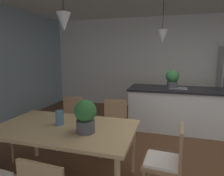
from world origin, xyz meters
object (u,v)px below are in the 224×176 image
object	(u,v)px
chair_kitchen_end	(167,160)
chair_far_right	(114,125)
kitchen_island	(179,109)
potted_plant_on_island	(172,78)
vase_on_dining_table	(60,118)
chair_far_left	(71,121)
potted_plant_on_table	(85,115)
dining_table	(65,131)

from	to	relation	value
chair_kitchen_end	chair_far_right	bearing A→B (deg)	134.09
chair_far_right	kitchen_island	bearing A→B (deg)	52.28
potted_plant_on_island	vase_on_dining_table	size ratio (longest dim) A/B	2.14
vase_on_dining_table	chair_far_left	bearing A→B (deg)	109.68
potted_plant_on_table	vase_on_dining_table	size ratio (longest dim) A/B	2.09
potted_plant_on_table	vase_on_dining_table	bearing A→B (deg)	162.01
kitchen_island	vase_on_dining_table	bearing A→B (deg)	-124.85
kitchen_island	vase_on_dining_table	distance (m)	2.72
dining_table	potted_plant_on_island	world-z (taller)	potted_plant_on_island
kitchen_island	chair_far_right	bearing A→B (deg)	-127.72
kitchen_island	potted_plant_on_island	xyz separation A→B (m)	(-0.17, 0.00, 0.65)
chair_kitchen_end	kitchen_island	size ratio (longest dim) A/B	0.41
dining_table	kitchen_island	distance (m)	2.68
kitchen_island	dining_table	bearing A→B (deg)	-122.80
kitchen_island	potted_plant_on_island	size ratio (longest dim) A/B	5.40
chair_far_left	kitchen_island	bearing A→B (deg)	36.82
chair_kitchen_end	potted_plant_on_island	bearing A→B (deg)	88.74
chair_kitchen_end	potted_plant_on_island	distance (m)	2.34
kitchen_island	chair_kitchen_end	bearing A→B (deg)	-95.53
chair_far_right	potted_plant_on_island	bearing A→B (deg)	56.93
chair_far_right	vase_on_dining_table	xyz separation A→B (m)	(-0.48, -0.84, 0.35)
chair_far_right	potted_plant_on_island	xyz separation A→B (m)	(0.90, 1.38, 0.64)
dining_table	vase_on_dining_table	world-z (taller)	vase_on_dining_table
kitchen_island	potted_plant_on_table	xyz separation A→B (m)	(-1.13, -2.35, 0.47)
chair_far_left	chair_kitchen_end	distance (m)	1.84
kitchen_island	vase_on_dining_table	size ratio (longest dim) A/B	11.57
dining_table	chair_far_right	world-z (taller)	chair_far_right
chair_far_right	vase_on_dining_table	bearing A→B (deg)	-119.63
chair_far_left	potted_plant_on_island	size ratio (longest dim) A/B	2.22
dining_table	chair_kitchen_end	size ratio (longest dim) A/B	1.98
chair_kitchen_end	vase_on_dining_table	world-z (taller)	vase_on_dining_table
chair_far_right	chair_far_left	world-z (taller)	same
chair_far_right	vase_on_dining_table	distance (m)	1.02
chair_far_left	kitchen_island	size ratio (longest dim) A/B	0.41
chair_far_right	chair_kitchen_end	distance (m)	1.22
chair_far_left	potted_plant_on_table	bearing A→B (deg)	-53.65
chair_far_left	kitchen_island	world-z (taller)	kitchen_island
chair_kitchen_end	vase_on_dining_table	size ratio (longest dim) A/B	4.75
potted_plant_on_island	vase_on_dining_table	distance (m)	2.62
potted_plant_on_table	vase_on_dining_table	world-z (taller)	potted_plant_on_table
dining_table	chair_far_left	bearing A→B (deg)	114.15
potted_plant_on_island	vase_on_dining_table	xyz separation A→B (m)	(-1.37, -2.21, -0.29)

